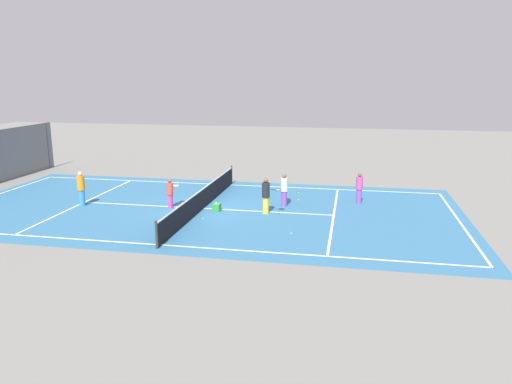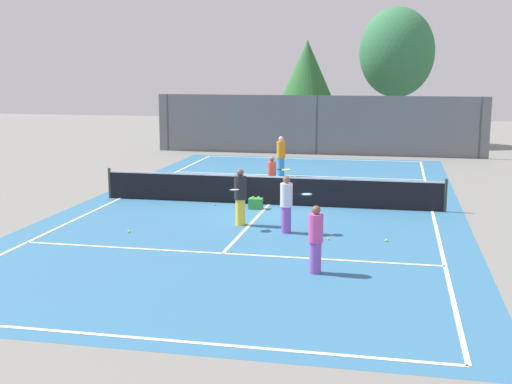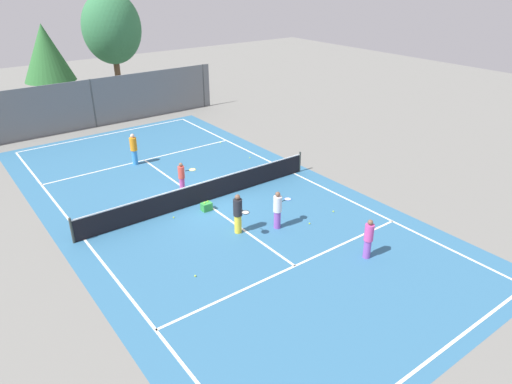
{
  "view_description": "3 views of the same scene",
  "coord_description": "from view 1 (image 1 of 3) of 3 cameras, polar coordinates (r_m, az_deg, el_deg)",
  "views": [
    {
      "loc": [
        -22.54,
        -7.11,
        6.4
      ],
      "look_at": [
        0.53,
        -2.57,
        0.83
      ],
      "focal_mm": 34.56,
      "sensor_mm": 36.0,
      "label": 1
    },
    {
      "loc": [
        4.22,
        -22.53,
        4.7
      ],
      "look_at": [
        -0.08,
        -1.86,
        0.78
      ],
      "focal_mm": 47.32,
      "sensor_mm": 36.0,
      "label": 2
    },
    {
      "loc": [
        -9.49,
        -16.72,
        9.75
      ],
      "look_at": [
        0.95,
        -2.77,
        1.3
      ],
      "focal_mm": 32.61,
      "sensor_mm": 36.0,
      "label": 3
    }
  ],
  "objects": [
    {
      "name": "ground_plane",
      "position": [
        24.49,
        -6.15,
        -1.91
      ],
      "size": [
        80.0,
        80.0,
        0.0
      ],
      "primitive_type": "plane",
      "color": "slate"
    },
    {
      "name": "court_surface",
      "position": [
        24.49,
        -6.15,
        -1.91
      ],
      "size": [
        13.0,
        25.0,
        0.01
      ],
      "color": "teal",
      "rests_on": "ground_plane"
    },
    {
      "name": "tennis_net",
      "position": [
        24.36,
        -6.18,
        -0.75
      ],
      "size": [
        11.9,
        0.1,
        1.1
      ],
      "color": "#333833",
      "rests_on": "ground_plane"
    },
    {
      "name": "player_0",
      "position": [
        24.65,
        -9.9,
        -0.12
      ],
      "size": [
        0.9,
        0.45,
        1.46
      ],
      "color": "#D14799",
      "rests_on": "ground_plane"
    },
    {
      "name": "player_1",
      "position": [
        26.19,
        -19.58,
        0.4
      ],
      "size": [
        0.37,
        0.37,
        1.75
      ],
      "color": "#388CD8",
      "rests_on": "ground_plane"
    },
    {
      "name": "player_2",
      "position": [
        23.26,
        1.17,
        -0.4
      ],
      "size": [
        0.39,
        0.94,
        1.71
      ],
      "color": "yellow",
      "rests_on": "ground_plane"
    },
    {
      "name": "player_3",
      "position": [
        25.67,
        11.86,
        0.47
      ],
      "size": [
        0.34,
        0.34,
        1.6
      ],
      "color": "purple",
      "rests_on": "ground_plane"
    },
    {
      "name": "player_4",
      "position": [
        24.64,
        3.28,
        0.28
      ],
      "size": [
        0.93,
        0.4,
        1.65
      ],
      "color": "purple",
      "rests_on": "ground_plane"
    },
    {
      "name": "ball_crate",
      "position": [
        23.94,
        -4.57,
        -1.78
      ],
      "size": [
        0.45,
        0.34,
        0.43
      ],
      "color": "green",
      "rests_on": "ground_plane"
    },
    {
      "name": "tennis_ball_0",
      "position": [
        25.98,
        4.94,
        -0.92
      ],
      "size": [
        0.07,
        0.07,
        0.07
      ],
      "primitive_type": "sphere",
      "color": "#CCE533",
      "rests_on": "ground_plane"
    },
    {
      "name": "tennis_ball_1",
      "position": [
        20.49,
        4.1,
        -4.83
      ],
      "size": [
        0.07,
        0.07,
        0.07
      ],
      "primitive_type": "sphere",
      "color": "#CCE533",
      "rests_on": "ground_plane"
    },
    {
      "name": "tennis_ball_2",
      "position": [
        22.64,
        -6.16,
        -3.1
      ],
      "size": [
        0.07,
        0.07,
        0.07
      ],
      "primitive_type": "sphere",
      "color": "#CCE533",
      "rests_on": "ground_plane"
    },
    {
      "name": "tennis_ball_3",
      "position": [
        29.99,
        -9.06,
        0.89
      ],
      "size": [
        0.07,
        0.07,
        0.07
      ],
      "primitive_type": "sphere",
      "color": "#CCE533",
      "rests_on": "ground_plane"
    },
    {
      "name": "tennis_ball_4",
      "position": [
        27.52,
        4.98,
        -0.11
      ],
      "size": [
        0.07,
        0.07,
        0.07
      ],
      "primitive_type": "sphere",
      "color": "#CCE533",
      "rests_on": "ground_plane"
    },
    {
      "name": "tennis_ball_5",
      "position": [
        29.3,
        -5.06,
        0.71
      ],
      "size": [
        0.07,
        0.07,
        0.07
      ],
      "primitive_type": "sphere",
      "color": "#CCE533",
      "rests_on": "ground_plane"
    },
    {
      "name": "tennis_ball_6",
      "position": [
        31.2,
        -14.4,
        1.12
      ],
      "size": [
        0.07,
        0.07,
        0.07
      ],
      "primitive_type": "sphere",
      "color": "#CCE533",
      "rests_on": "ground_plane"
    }
  ]
}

